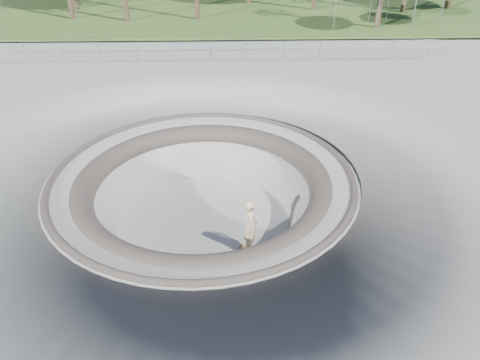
# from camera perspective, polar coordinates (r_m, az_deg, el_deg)

# --- Properties ---
(ground) EXTENTS (180.00, 180.00, 0.00)m
(ground) POSITION_cam_1_polar(r_m,az_deg,el_deg) (15.70, -4.59, 0.42)
(ground) COLOR #A5A6A1
(ground) RESTS_ON ground
(skate_bowl) EXTENTS (14.00, 14.00, 4.10)m
(skate_bowl) POSITION_cam_1_polar(r_m,az_deg,el_deg) (16.73, -4.32, -4.93)
(skate_bowl) COLOR #A5A6A1
(skate_bowl) RESTS_ON ground
(distant_hills) EXTENTS (103.20, 45.00, 28.60)m
(distant_hills) POSITION_cam_1_polar(r_m,az_deg,el_deg) (72.22, 0.67, 19.84)
(distant_hills) COLOR brown
(distant_hills) RESTS_ON ground
(safety_railing) EXTENTS (25.00, 0.06, 1.03)m
(safety_railing) POSITION_cam_1_polar(r_m,az_deg,el_deg) (26.46, -3.64, 15.47)
(safety_railing) COLOR #989BA1
(safety_railing) RESTS_ON ground
(skateboard) EXTENTS (0.76, 0.50, 0.08)m
(skateboard) POSITION_cam_1_polar(r_m,az_deg,el_deg) (15.47, 1.24, -8.46)
(skateboard) COLOR olive
(skateboard) RESTS_ON ground
(skater) EXTENTS (0.53, 0.74, 1.89)m
(skater) POSITION_cam_1_polar(r_m,az_deg,el_deg) (14.86, 1.29, -5.64)
(skater) COLOR beige
(skater) RESTS_ON skateboard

